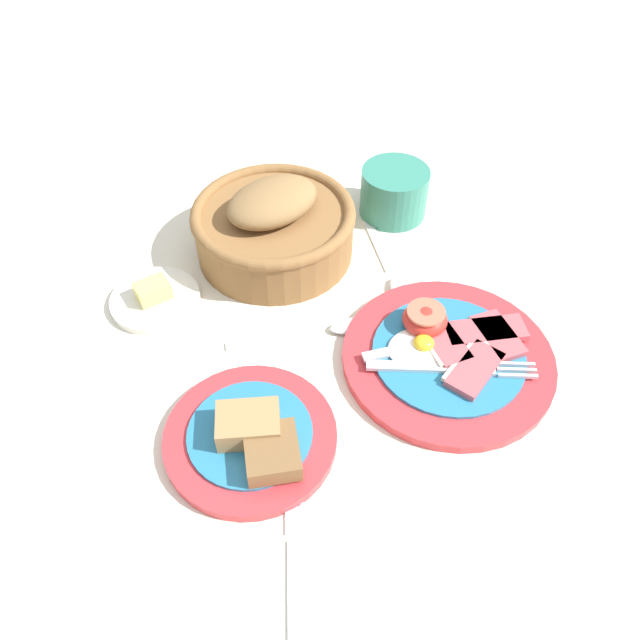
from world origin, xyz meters
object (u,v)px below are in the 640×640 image
at_px(sugar_cup, 394,191).
at_px(teaspoon_near_cup, 396,282).
at_px(teaspoon_by_saucer, 336,329).
at_px(bread_basket, 274,226).
at_px(bread_plate, 253,437).
at_px(fork_on_cloth, 294,560).
at_px(breakfast_plate, 449,354).
at_px(butter_dish, 155,298).

height_order(sugar_cup, teaspoon_near_cup, sugar_cup).
relative_size(sugar_cup, teaspoon_by_saucer, 0.49).
height_order(sugar_cup, bread_basket, bread_basket).
height_order(bread_plate, teaspoon_by_saucer, bread_plate).
distance_m(sugar_cup, fork_on_cloth, 0.52).
height_order(breakfast_plate, fork_on_cloth, breakfast_plate).
bearing_deg(bread_basket, breakfast_plate, -63.10).
distance_m(butter_dish, teaspoon_near_cup, 0.30).
distance_m(teaspoon_near_cup, fork_on_cloth, 0.37).
bearing_deg(butter_dish, bread_basket, 12.98).
distance_m(teaspoon_by_saucer, teaspoon_near_cup, 0.11).
height_order(breakfast_plate, butter_dish, breakfast_plate).
xyz_separation_m(bread_plate, teaspoon_by_saucer, (0.14, 0.11, -0.01)).
xyz_separation_m(teaspoon_by_saucer, teaspoon_near_cup, (0.10, 0.05, 0.00)).
distance_m(breakfast_plate, bread_plate, 0.24).
bearing_deg(bread_basket, butter_dish, -167.02).
xyz_separation_m(breakfast_plate, bread_basket, (-0.13, 0.25, 0.03)).
distance_m(sugar_cup, teaspoon_by_saucer, 0.25).
bearing_deg(sugar_cup, fork_on_cloth, -124.84).
height_order(breakfast_plate, sugar_cup, sugar_cup).
xyz_separation_m(butter_dish, teaspoon_by_saucer, (0.19, -0.12, -0.00)).
height_order(bread_plate, sugar_cup, sugar_cup).
distance_m(breakfast_plate, bread_basket, 0.28).
bearing_deg(teaspoon_by_saucer, sugar_cup, 58.87).
xyz_separation_m(bread_basket, butter_dish, (-0.17, -0.04, -0.04)).
height_order(butter_dish, fork_on_cloth, butter_dish).
bearing_deg(fork_on_cloth, teaspoon_near_cup, -21.00).
relative_size(bread_basket, butter_dish, 1.92).
height_order(bread_plate, fork_on_cloth, bread_plate).
bearing_deg(butter_dish, sugar_cup, 9.84).
bearing_deg(breakfast_plate, butter_dish, 144.62).
bearing_deg(fork_on_cloth, sugar_cup, -16.46).
bearing_deg(teaspoon_by_saucer, teaspoon_near_cup, 35.13).
relative_size(sugar_cup, teaspoon_near_cup, 0.48).
relative_size(breakfast_plate, fork_on_cloth, 1.32).
xyz_separation_m(bread_plate, fork_on_cloth, (-0.00, -0.13, -0.01)).
relative_size(breakfast_plate, teaspoon_by_saucer, 1.24).
distance_m(bread_plate, sugar_cup, 0.42).
distance_m(breakfast_plate, sugar_cup, 0.28).
bearing_deg(sugar_cup, bread_plate, -134.91).
bearing_deg(bread_basket, teaspoon_by_saucer, -82.10).
distance_m(butter_dish, teaspoon_by_saucer, 0.23).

